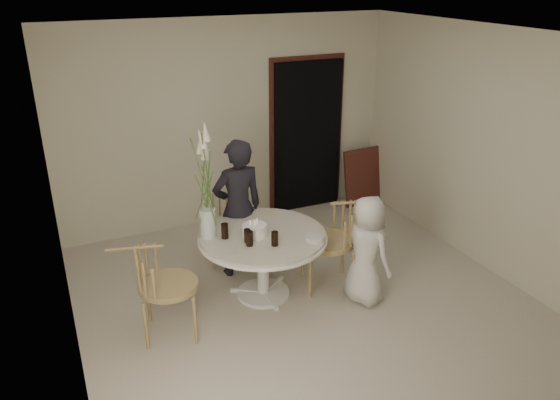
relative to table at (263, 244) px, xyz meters
name	(u,v)px	position (x,y,z in m)	size (l,w,h in m)	color
ground	(303,299)	(0.35, -0.25, -0.62)	(4.50, 4.50, 0.00)	beige
room_shell	(306,153)	(0.35, -0.25, 1.00)	(4.50, 4.50, 4.50)	white
doorway	(307,137)	(1.50, 1.94, 0.43)	(1.00, 0.10, 2.10)	black
door_trim	(306,132)	(1.50, 1.98, 0.49)	(1.12, 0.03, 2.22)	brown
table	(263,244)	(0.00, 0.00, 0.00)	(1.33, 1.33, 0.73)	white
picture_frame	(363,177)	(2.30, 1.70, -0.21)	(0.62, 0.04, 0.82)	brown
chair_far	(222,216)	(-0.10, 1.02, -0.09)	(0.48, 0.52, 0.81)	#A38958
chair_right	(341,232)	(0.85, -0.15, 0.03)	(0.69, 0.66, 1.00)	#A38958
chair_left	(153,277)	(-1.18, -0.20, 0.01)	(0.65, 0.62, 0.96)	#A38958
girl	(238,208)	(-0.06, 0.57, 0.18)	(0.58, 0.38, 1.59)	black
boy	(367,251)	(0.92, -0.53, -0.03)	(0.57, 0.37, 1.18)	silver
birthday_cake	(255,230)	(-0.09, 0.00, 0.17)	(0.25, 0.25, 0.17)	white
cola_tumbler_a	(249,239)	(-0.22, -0.18, 0.19)	(0.07, 0.07, 0.15)	black
cola_tumbler_b	(275,239)	(0.01, -0.28, 0.19)	(0.07, 0.07, 0.15)	black
cola_tumbler_c	(225,231)	(-0.38, 0.07, 0.19)	(0.07, 0.07, 0.16)	black
cola_tumbler_d	(247,236)	(-0.21, -0.11, 0.18)	(0.07, 0.07, 0.14)	black
plate_stack	(315,238)	(0.42, -0.35, 0.14)	(0.19, 0.19, 0.05)	silver
flower_vase	(206,194)	(-0.52, 0.17, 0.58)	(0.16, 0.16, 1.20)	silver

